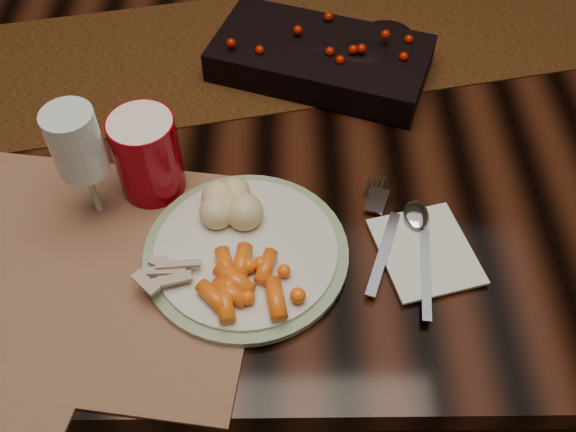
{
  "coord_description": "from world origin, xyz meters",
  "views": [
    {
      "loc": [
        0.02,
        -0.75,
        1.4
      ],
      "look_at": [
        0.03,
        -0.27,
        0.8
      ],
      "focal_mm": 40.0,
      "sensor_mm": 36.0,
      "label": 1
    }
  ],
  "objects_px": {
    "dining_table": "(272,243)",
    "dinner_plate": "(246,252)",
    "mashed_potatoes": "(229,200)",
    "red_cup": "(147,155)",
    "napkin": "(426,251)",
    "baby_carrots": "(252,273)",
    "turkey_shreds": "(163,275)",
    "centerpiece": "(321,54)",
    "placemat_main": "(67,266)",
    "wine_glass": "(84,167)"
  },
  "relations": [
    {
      "from": "dining_table",
      "to": "wine_glass",
      "type": "xyz_separation_m",
      "value": [
        -0.21,
        -0.22,
        0.46
      ]
    },
    {
      "from": "placemat_main",
      "to": "napkin",
      "type": "relative_size",
      "value": 3.64
    },
    {
      "from": "dinner_plate",
      "to": "wine_glass",
      "type": "relative_size",
      "value": 1.48
    },
    {
      "from": "dining_table",
      "to": "baby_carrots",
      "type": "xyz_separation_m",
      "value": [
        -0.01,
        -0.34,
        0.41
      ]
    },
    {
      "from": "placemat_main",
      "to": "dining_table",
      "type": "bearing_deg",
      "value": 60.69
    },
    {
      "from": "dining_table",
      "to": "red_cup",
      "type": "bearing_deg",
      "value": -129.08
    },
    {
      "from": "dinner_plate",
      "to": "baby_carrots",
      "type": "distance_m",
      "value": 0.05
    },
    {
      "from": "placemat_main",
      "to": "baby_carrots",
      "type": "xyz_separation_m",
      "value": [
        0.23,
        -0.03,
        0.03
      ]
    },
    {
      "from": "dinner_plate",
      "to": "napkin",
      "type": "xyz_separation_m",
      "value": [
        0.22,
        0.0,
        -0.0
      ]
    },
    {
      "from": "baby_carrots",
      "to": "red_cup",
      "type": "height_order",
      "value": "red_cup"
    },
    {
      "from": "mashed_potatoes",
      "to": "centerpiece",
      "type": "bearing_deg",
      "value": 66.91
    },
    {
      "from": "mashed_potatoes",
      "to": "napkin",
      "type": "height_order",
      "value": "mashed_potatoes"
    },
    {
      "from": "placemat_main",
      "to": "mashed_potatoes",
      "type": "relative_size",
      "value": 5.69
    },
    {
      "from": "wine_glass",
      "to": "napkin",
      "type": "bearing_deg",
      "value": -9.89
    },
    {
      "from": "centerpiece",
      "to": "red_cup",
      "type": "bearing_deg",
      "value": -134.02
    },
    {
      "from": "wine_glass",
      "to": "dining_table",
      "type": "bearing_deg",
      "value": 46.09
    },
    {
      "from": "dinner_plate",
      "to": "placemat_main",
      "type": "bearing_deg",
      "value": -176.66
    },
    {
      "from": "mashed_potatoes",
      "to": "red_cup",
      "type": "bearing_deg",
      "value": 150.78
    },
    {
      "from": "dining_table",
      "to": "dinner_plate",
      "type": "height_order",
      "value": "dinner_plate"
    },
    {
      "from": "napkin",
      "to": "turkey_shreds",
      "type": "bearing_deg",
      "value": 173.98
    },
    {
      "from": "dinner_plate",
      "to": "mashed_potatoes",
      "type": "xyz_separation_m",
      "value": [
        -0.02,
        0.06,
        0.03
      ]
    },
    {
      "from": "red_cup",
      "to": "dinner_plate",
      "type": "bearing_deg",
      "value": -42.42
    },
    {
      "from": "dining_table",
      "to": "napkin",
      "type": "distance_m",
      "value": 0.52
    },
    {
      "from": "wine_glass",
      "to": "baby_carrots",
      "type": "bearing_deg",
      "value": -30.27
    },
    {
      "from": "dining_table",
      "to": "turkey_shreds",
      "type": "height_order",
      "value": "turkey_shreds"
    },
    {
      "from": "dining_table",
      "to": "baby_carrots",
      "type": "height_order",
      "value": "baby_carrots"
    },
    {
      "from": "placemat_main",
      "to": "turkey_shreds",
      "type": "distance_m",
      "value": 0.13
    },
    {
      "from": "dining_table",
      "to": "red_cup",
      "type": "height_order",
      "value": "red_cup"
    },
    {
      "from": "baby_carrots",
      "to": "wine_glass",
      "type": "bearing_deg",
      "value": 149.73
    },
    {
      "from": "baby_carrots",
      "to": "turkey_shreds",
      "type": "relative_size",
      "value": 1.62
    },
    {
      "from": "red_cup",
      "to": "napkin",
      "type": "bearing_deg",
      "value": -18.0
    },
    {
      "from": "mashed_potatoes",
      "to": "baby_carrots",
      "type": "bearing_deg",
      "value": -72.84
    },
    {
      "from": "mashed_potatoes",
      "to": "red_cup",
      "type": "height_order",
      "value": "red_cup"
    },
    {
      "from": "placemat_main",
      "to": "mashed_potatoes",
      "type": "xyz_separation_m",
      "value": [
        0.2,
        0.07,
        0.04
      ]
    },
    {
      "from": "baby_carrots",
      "to": "napkin",
      "type": "distance_m",
      "value": 0.22
    },
    {
      "from": "baby_carrots",
      "to": "wine_glass",
      "type": "xyz_separation_m",
      "value": [
        -0.2,
        0.12,
        0.05
      ]
    },
    {
      "from": "centerpiece",
      "to": "red_cup",
      "type": "relative_size",
      "value": 2.82
    },
    {
      "from": "dining_table",
      "to": "wine_glass",
      "type": "distance_m",
      "value": 0.55
    },
    {
      "from": "baby_carrots",
      "to": "napkin",
      "type": "xyz_separation_m",
      "value": [
        0.21,
        0.05,
        -0.02
      ]
    },
    {
      "from": "centerpiece",
      "to": "placemat_main",
      "type": "xyz_separation_m",
      "value": [
        -0.32,
        -0.37,
        -0.03
      ]
    },
    {
      "from": "dinner_plate",
      "to": "turkey_shreds",
      "type": "xyz_separation_m",
      "value": [
        -0.09,
        -0.04,
        0.02
      ]
    },
    {
      "from": "baby_carrots",
      "to": "mashed_potatoes",
      "type": "xyz_separation_m",
      "value": [
        -0.03,
        0.1,
        0.01
      ]
    },
    {
      "from": "centerpiece",
      "to": "napkin",
      "type": "relative_size",
      "value": 2.54
    },
    {
      "from": "mashed_potatoes",
      "to": "placemat_main",
      "type": "bearing_deg",
      "value": -160.45
    },
    {
      "from": "napkin",
      "to": "red_cup",
      "type": "height_order",
      "value": "red_cup"
    },
    {
      "from": "centerpiece",
      "to": "placemat_main",
      "type": "relative_size",
      "value": 0.7
    },
    {
      "from": "dining_table",
      "to": "wine_glass",
      "type": "relative_size",
      "value": 10.63
    },
    {
      "from": "mashed_potatoes",
      "to": "wine_glass",
      "type": "relative_size",
      "value": 0.48
    },
    {
      "from": "dinner_plate",
      "to": "baby_carrots",
      "type": "height_order",
      "value": "baby_carrots"
    },
    {
      "from": "dining_table",
      "to": "dinner_plate",
      "type": "xyz_separation_m",
      "value": [
        -0.02,
        -0.3,
        0.39
      ]
    }
  ]
}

